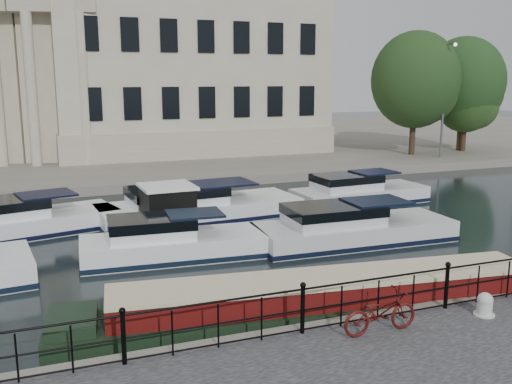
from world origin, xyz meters
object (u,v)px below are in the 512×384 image
harbour_hut (168,213)px  mooring_bollard (485,305)px  bicycle (380,312)px  narrowboat (328,306)px

harbour_hut → mooring_bollard: bearing=-67.8°
bicycle → harbour_hut: bearing=10.8°
bicycle → mooring_bollard: 2.96m
bicycle → mooring_bollard: (2.95, -0.08, -0.22)m
narrowboat → mooring_bollard: bearing=-29.1°
mooring_bollard → harbour_hut: (-5.29, 11.66, 0.13)m
bicycle → narrowboat: 2.29m
bicycle → narrowboat: bicycle is taller
bicycle → mooring_bollard: bearing=-92.1°
bicycle → narrowboat: size_ratio=0.13×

